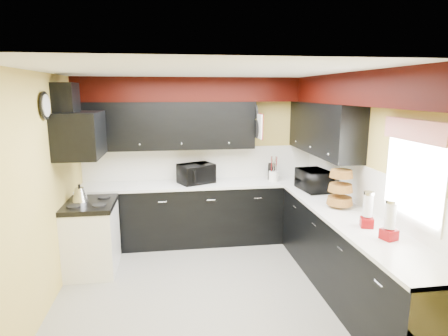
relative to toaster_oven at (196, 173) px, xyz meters
The scene contains 35 objects.
ground 1.86m from the toaster_oven, 86.77° to the right, with size 3.60×3.60×0.00m, color gray.
wall_back 0.35m from the toaster_oven, 74.14° to the left, with size 3.60×0.06×2.50m, color #E0C666.
wall_right 2.42m from the toaster_oven, 38.55° to the right, with size 0.06×3.60×2.50m, color #E0C666.
wall_left 2.29m from the toaster_oven, 138.79° to the right, with size 0.06×3.60×2.50m, color #E0C666.
ceiling 2.06m from the toaster_oven, 86.77° to the right, with size 3.60×3.60×0.06m, color white.
cab_back 0.64m from the toaster_oven, ahead, with size 3.60×0.60×0.90m, color black.
cab_right 2.48m from the toaster_oven, 48.67° to the right, with size 0.60×3.00×0.90m, color black.
counter_back 0.19m from the toaster_oven, ahead, with size 3.62×0.64×0.04m, color white.
counter_right 2.41m from the toaster_oven, 48.67° to the right, with size 0.64×3.02×0.04m, color white.
splash_back 0.32m from the toaster_oven, 73.62° to the left, with size 3.60×0.02×0.50m, color white.
splash_right 2.40m from the toaster_oven, 38.70° to the right, with size 0.02×3.60×0.50m, color white.
upper_back 0.84m from the toaster_oven, 163.51° to the left, with size 2.60×0.35×0.70m, color black.
upper_right 1.95m from the toaster_oven, 19.40° to the right, with size 0.35×1.80×0.70m, color black.
soffit_back 1.25m from the toaster_oven, 54.34° to the left, with size 3.60×0.36×0.35m, color black.
soffit_right 2.70m from the toaster_oven, 44.62° to the right, with size 0.36×3.24×0.35m, color black.
stove 1.73m from the toaster_oven, 152.02° to the right, with size 0.60×0.75×0.86m, color white.
cooktop 1.61m from the toaster_oven, 152.02° to the right, with size 0.62×0.77×0.06m, color black.
hood 1.79m from the toaster_oven, 152.83° to the right, with size 0.50×0.78×0.55m, color black.
hood_duct 2.09m from the toaster_oven, 154.76° to the right, with size 0.24×0.40×0.40m, color black.
window 3.08m from the toaster_oven, 52.10° to the right, with size 0.03×0.86×0.96m, color white, non-canonical shape.
valance 3.13m from the toaster_oven, 52.93° to the right, with size 0.04×0.88×0.20m, color red.
pan_top 1.29m from the toaster_oven, ahead, with size 0.03×0.22×0.40m, color black, non-canonical shape.
pan_mid 1.13m from the toaster_oven, ahead, with size 0.03×0.28×0.46m, color black, non-canonical shape.
pan_low 1.12m from the toaster_oven, 11.13° to the left, with size 0.03×0.24×0.42m, color black, non-canonical shape.
cut_board 1.18m from the toaster_oven, 12.46° to the right, with size 0.03×0.26×0.35m, color white.
baskets 2.17m from the toaster_oven, 42.14° to the right, with size 0.27×0.27×0.50m, color brown, non-canonical shape.
clock 2.35m from the toaster_oven, 143.39° to the right, with size 0.03×0.30×0.30m, color black, non-canonical shape.
deco_plate 2.87m from the toaster_oven, 44.96° to the right, with size 0.03×0.24×0.24m, color white, non-canonical shape.
toaster_oven is the anchor object (origin of this frame).
microwave 1.73m from the toaster_oven, 22.71° to the right, with size 0.52×0.35×0.29m, color black.
utensil_crock 1.19m from the toaster_oven, ahead, with size 0.15×0.15×0.16m, color white.
knife_block 1.19m from the toaster_oven, ahead, with size 0.11×0.15×0.24m, color black.
kettle 1.69m from the toaster_oven, 155.96° to the right, with size 0.20×0.20×0.18m, color #BAB9BE, non-canonical shape.
dispenser_a 2.65m from the toaster_oven, 53.54° to the right, with size 0.12×0.12×0.33m, color #5E010D, non-canonical shape.
dispenser_b 2.95m from the toaster_oven, 56.80° to the right, with size 0.13×0.13×0.35m, color maroon, non-canonical shape.
Camera 1 is at (-0.46, -4.00, 2.30)m, focal length 30.00 mm.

